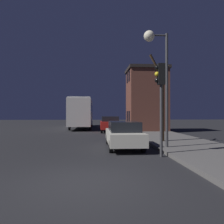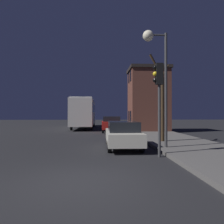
% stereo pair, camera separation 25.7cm
% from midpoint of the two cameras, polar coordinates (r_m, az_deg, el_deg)
% --- Properties ---
extents(ground_plane, '(120.00, 120.00, 0.00)m').
position_cam_midpoint_polar(ground_plane, '(6.18, -6.68, -17.70)').
color(ground_plane, black).
extents(brick_building, '(3.99, 3.86, 6.35)m').
position_cam_midpoint_polar(brick_building, '(22.70, 9.71, 3.41)').
color(brick_building, brown).
rests_on(brick_building, sidewalk).
extents(streetlamp, '(1.24, 0.55, 5.86)m').
position_cam_midpoint_polar(streetlamp, '(11.50, 11.92, 13.83)').
color(streetlamp, '#38383A').
rests_on(streetlamp, sidewalk).
extents(traffic_light, '(0.43, 0.24, 3.97)m').
position_cam_midpoint_polar(traffic_light, '(9.51, 12.83, 5.76)').
color(traffic_light, '#38383A').
rests_on(traffic_light, ground).
extents(bare_tree, '(1.05, 1.29, 5.39)m').
position_cam_midpoint_polar(bare_tree, '(13.73, 13.34, 2.86)').
color(bare_tree, '#382819').
rests_on(bare_tree, sidewalk).
extents(bus, '(2.48, 11.82, 3.60)m').
position_cam_midpoint_polar(bus, '(28.20, -6.99, 0.20)').
color(bus, beige).
rests_on(bus, ground).
extents(car_near_lane, '(1.71, 4.47, 1.42)m').
position_cam_midpoint_polar(car_near_lane, '(11.76, 3.44, -5.76)').
color(car_near_lane, beige).
rests_on(car_near_lane, ground).
extents(car_mid_lane, '(1.85, 3.83, 1.57)m').
position_cam_midpoint_polar(car_mid_lane, '(21.77, 0.12, -3.08)').
color(car_mid_lane, '#B21E19').
rests_on(car_mid_lane, ground).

